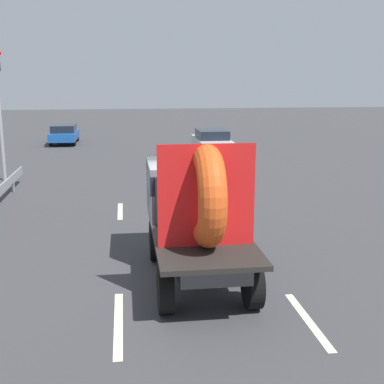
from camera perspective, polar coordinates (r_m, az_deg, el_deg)
The scene contains 8 objects.
ground_plane at distance 12.05m, azimuth -1.46°, elevation -8.80°, with size 120.00×120.00×0.00m, color #38383A.
flatbed_truck at distance 11.60m, azimuth 0.31°, elevation -1.21°, with size 2.02×4.79×3.18m.
distant_sedan at distance 29.91m, azimuth 2.21°, elevation 5.72°, with size 1.84×4.29×1.40m.
lane_dash_left_near at distance 9.80m, azimuth -8.18°, elevation -14.24°, with size 2.61×0.16×0.01m, color beige.
lane_dash_left_far at distance 17.36m, azimuth -7.99°, elevation -2.11°, with size 2.12×0.16×0.01m, color beige.
lane_dash_right_near at distance 10.04m, azimuth 12.78°, elevation -13.73°, with size 2.32×0.16×0.01m, color beige.
lane_dash_right_far at distance 17.28m, azimuth 3.68°, elevation -2.09°, with size 2.67×0.16×0.01m, color beige.
oncoming_car at distance 35.33m, azimuth -14.03°, elevation 6.33°, with size 1.67×3.91×1.27m.
Camera 1 is at (-1.17, -11.14, 4.44)m, focal length 47.99 mm.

